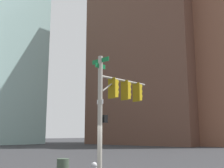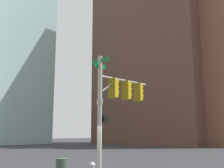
% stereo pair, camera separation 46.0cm
% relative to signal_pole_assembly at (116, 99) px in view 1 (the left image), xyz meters
% --- Properties ---
extents(signal_pole_assembly, '(1.28, 4.19, 6.24)m').
position_rel_signal_pole_assembly_xyz_m(signal_pole_assembly, '(0.00, 0.00, 0.00)').
color(signal_pole_assembly, '#9E998C').
rests_on(signal_pole_assembly, ground_plane).
extents(building_brick_nearside, '(23.68, 19.19, 40.01)m').
position_rel_signal_pole_assembly_xyz_m(building_brick_nearside, '(20.77, -39.91, 15.99)').
color(building_brick_nearside, brown).
rests_on(building_brick_nearside, ground_plane).
extents(building_brick_midblock, '(23.70, 19.01, 38.90)m').
position_rel_signal_pole_assembly_xyz_m(building_brick_midblock, '(13.60, -43.52, 15.43)').
color(building_brick_midblock, brown).
rests_on(building_brick_midblock, ground_plane).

